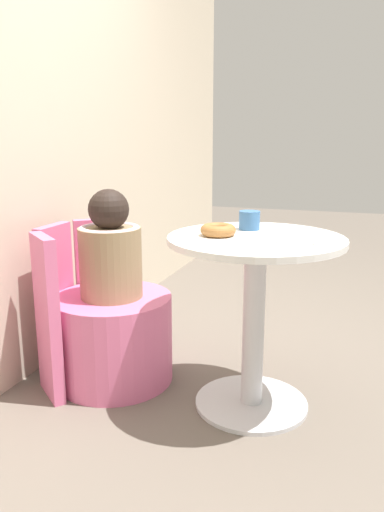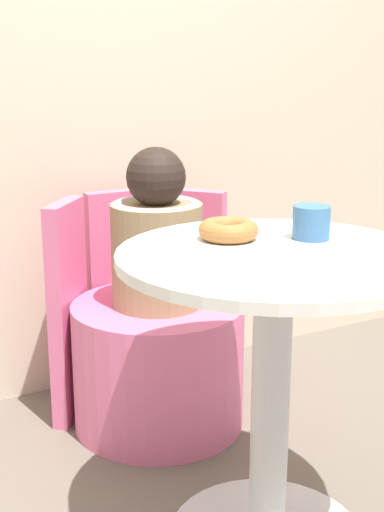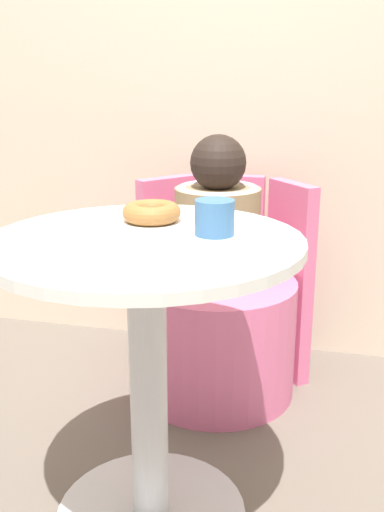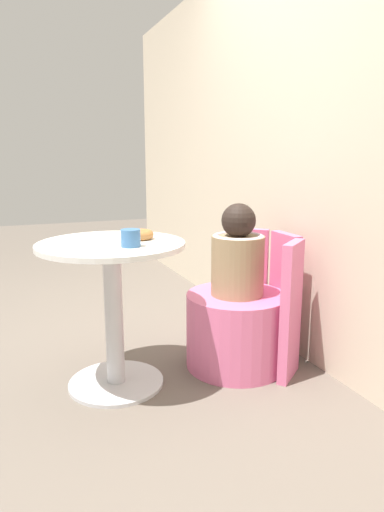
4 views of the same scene
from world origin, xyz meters
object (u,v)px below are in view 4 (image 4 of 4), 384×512
object	(u,v)px
round_table	(113,290)
donut	(139,235)
tub_chair	(236,330)
cup	(131,238)
child_figure	(238,256)

from	to	relation	value
round_table	donut	xyz separation A→B (m)	(-0.03, 0.15, 0.26)
round_table	donut	bearing A→B (deg)	101.73
tub_chair	round_table	bearing A→B (deg)	-92.60
tub_chair	cup	world-z (taller)	cup
round_table	child_figure	xyz separation A→B (m)	(0.03, 0.66, 0.12)
donut	cup	world-z (taller)	cup
tub_chair	donut	distance (m)	0.75
donut	round_table	bearing A→B (deg)	-78.27
child_figure	cup	distance (m)	0.63
child_figure	donut	bearing A→B (deg)	-96.71
child_figure	cup	bearing A→B (deg)	-79.42
tub_chair	cup	bearing A→B (deg)	-79.42
round_table	cup	xyz separation A→B (m)	(0.14, 0.06, 0.27)
round_table	tub_chair	bearing A→B (deg)	87.40
child_figure	donut	distance (m)	0.53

